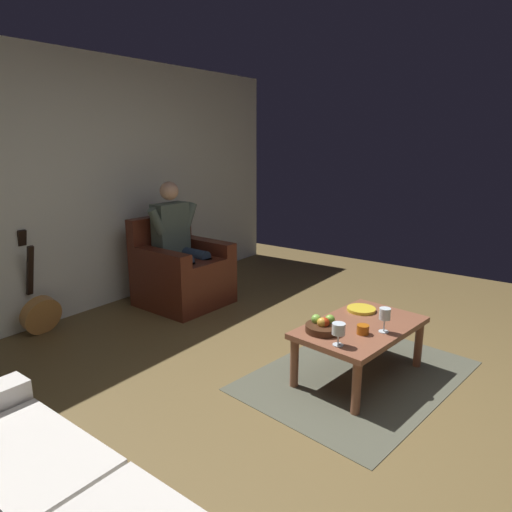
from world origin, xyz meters
name	(u,v)px	position (x,y,z in m)	size (l,w,h in m)	color
ground_plane	(361,407)	(0.00, 0.00, 0.00)	(7.17, 7.17, 0.00)	brown
wall_back	(73,187)	(0.00, -3.02, 1.25)	(5.90, 0.06, 2.50)	silver
rug	(358,375)	(-0.38, -0.19, 0.00)	(1.68, 1.20, 0.01)	#4D4D3E
armchair	(181,273)	(-0.75, -2.37, 0.33)	(0.83, 0.83, 0.91)	#502014
person_seated	(178,240)	(-0.75, -2.39, 0.68)	(0.65, 0.56, 1.28)	#4E5D53
coffee_table	(360,332)	(-0.38, -0.19, 0.35)	(1.05, 0.72, 0.40)	brown
guitar	(40,311)	(0.57, -2.82, 0.21)	(0.35, 0.29, 0.93)	#B67B3D
wine_glass_near	(385,315)	(-0.35, -0.01, 0.52)	(0.08, 0.08, 0.17)	silver
wine_glass_far	(339,330)	(0.03, -0.17, 0.51)	(0.09, 0.09, 0.15)	silver
fruit_bowl	(323,326)	(-0.12, -0.36, 0.44)	(0.25, 0.25, 0.11)	#3C2112
decorative_dish	(361,309)	(-0.64, -0.30, 0.41)	(0.22, 0.22, 0.02)	gold
candle_jar	(363,330)	(-0.24, -0.11, 0.43)	(0.08, 0.08, 0.06)	#AB5411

